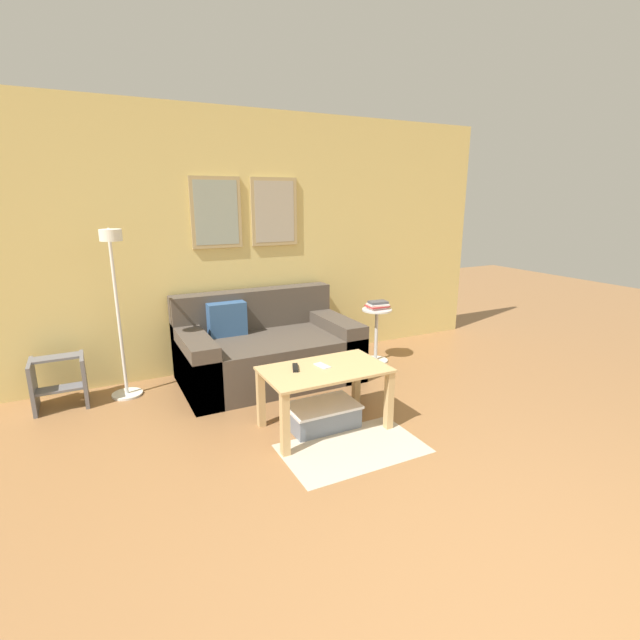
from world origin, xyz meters
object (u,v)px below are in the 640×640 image
Objects in this scene: book_stack at (378,305)px; cell_phone at (322,366)px; remote_control at (295,368)px; step_stool at (59,381)px; couch at (266,350)px; floor_lamp at (117,299)px; storage_bin at (322,415)px; side_table at (376,330)px; coffee_table at (325,380)px.

book_stack reaches higher than cell_phone.
step_stool is (-1.62, 1.25, -0.26)m from remote_control.
couch is 1.79m from step_stool.
couch is at bearing -2.62° from floor_lamp.
couch is 10.95× the size of remote_control.
floor_lamp is at bearing 177.38° from couch.
storage_bin is 1.69m from book_stack.
side_table is (1.22, -0.07, 0.06)m from couch.
book_stack reaches higher than remote_control.
couch is at bearing 103.03° from remote_control.
book_stack reaches higher than storage_bin.
side_table is (1.20, 1.06, 0.25)m from storage_bin.
step_stool is at bearing 175.09° from book_stack.
couch is 1.42m from floor_lamp.
cell_phone is (1.31, -1.16, -0.42)m from floor_lamp.
couch reaches higher than cell_phone.
storage_bin is at bearing -88.56° from couch.
floor_lamp is at bearing 137.31° from coffee_table.
coffee_table is 4.13× the size of book_stack.
book_stack is at bearing 31.51° from cell_phone.
cell_phone is at bearing 61.43° from storage_bin.
remote_control is (1.11, -1.12, -0.42)m from floor_lamp.
coffee_table is 1.71× the size of storage_bin.
book_stack is at bearing 39.41° from side_table.
floor_lamp is 2.52m from book_stack.
coffee_table is 1.63m from book_stack.
coffee_table is 6.66× the size of cell_phone.
step_stool is (-1.78, 0.19, -0.05)m from couch.
couch reaches higher than step_stool.
couch is 3.85× the size of step_stool.
coffee_table is 0.24m from remote_control.
couch is 1.76× the size of coffee_table.
side_table is 3.02m from step_stool.
coffee_table is at bearing -36.39° from step_stool.
cell_phone is (-1.18, -1.03, 0.14)m from side_table.
coffee_table reaches higher than storage_bin.
remote_control reaches higher than step_stool.
step_stool is (-3.01, 0.27, -0.12)m from side_table.
coffee_table is (0.04, -1.15, 0.10)m from couch.
side_table reaches higher than coffee_table.
side_table is at bearing 41.47° from storage_bin.
step_stool is at bearing 174.91° from side_table.
side_table is 3.88× the size of remote_control.
cell_phone is at bearing -138.96° from side_table.
storage_bin is at bearing 121.09° from coffee_table.
side_table is 1.57m from cell_phone.
remote_control is 0.21m from cell_phone.
coffee_table is 0.29m from storage_bin.
step_stool is (-0.51, 0.13, -0.68)m from floor_lamp.
book_stack is (0.01, 0.01, 0.28)m from side_table.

